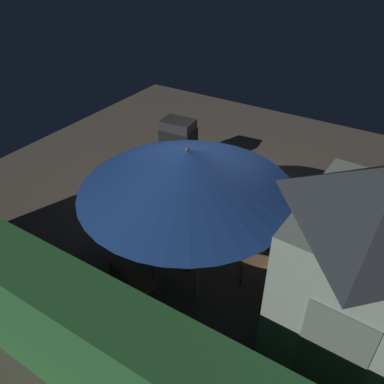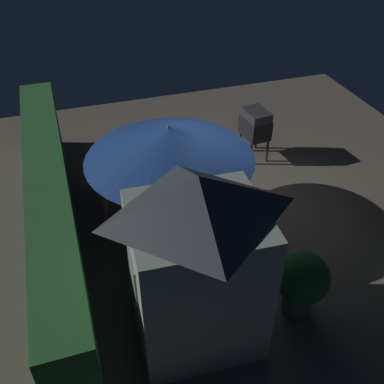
{
  "view_description": "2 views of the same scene",
  "coord_description": "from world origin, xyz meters",
  "views": [
    {
      "loc": [
        -2.63,
        5.06,
        4.55
      ],
      "look_at": [
        0.23,
        0.49,
        0.85
      ],
      "focal_mm": 36.21,
      "sensor_mm": 36.0,
      "label": 1
    },
    {
      "loc": [
        -6.63,
        3.03,
        5.83
      ],
      "look_at": [
        -0.42,
        1.03,
        0.88
      ],
      "focal_mm": 41.89,
      "sensor_mm": 36.0,
      "label": 2
    }
  ],
  "objects": [
    {
      "name": "potted_plant_by_grill",
      "position": [
        -2.79,
        0.06,
        0.68
      ],
      "size": [
        0.83,
        0.83,
        1.16
      ],
      "color": "#4C4C51",
      "rests_on": "ground"
    },
    {
      "name": "bbq_grill",
      "position": [
        1.61,
        -1.16,
        0.85
      ],
      "size": [
        0.74,
        0.56,
        1.2
      ],
      "color": "black",
      "rests_on": "ground"
    },
    {
      "name": "hedge_backdrop",
      "position": [
        0.0,
        3.5,
        0.81
      ],
      "size": [
        7.34,
        0.68,
        1.61
      ],
      "color": "#28602D",
      "rests_on": "ground"
    },
    {
      "name": "patio_umbrella",
      "position": [
        -0.25,
        1.38,
        1.88
      ],
      "size": [
        2.98,
        2.98,
        2.23
      ],
      "color": "#4C4C51",
      "rests_on": "ground"
    },
    {
      "name": "chair_far_side",
      "position": [
        0.45,
        0.44,
        0.52
      ],
      "size": [
        0.65,
        0.65,
        0.9
      ],
      "color": "olive",
      "rests_on": "ground"
    },
    {
      "name": "ground_plane",
      "position": [
        0.0,
        0.0,
        0.0
      ],
      "size": [
        11.0,
        11.0,
        0.0
      ],
      "primitive_type": "plane",
      "color": "brown"
    },
    {
      "name": "garden_shed",
      "position": [
        -2.66,
        1.68,
        1.46
      ],
      "size": [
        1.69,
        1.91,
        2.87
      ],
      "color": "gray",
      "rests_on": "ground"
    },
    {
      "name": "chair_toward_hedge",
      "position": [
        0.02,
        2.43,
        0.52
      ],
      "size": [
        0.56,
        0.57,
        0.9
      ],
      "color": "olive",
      "rests_on": "ground"
    },
    {
      "name": "chair_near_shed",
      "position": [
        -1.26,
        0.9,
        0.52
      ],
      "size": [
        0.62,
        0.62,
        0.9
      ],
      "color": "olive",
      "rests_on": "ground"
    },
    {
      "name": "patio_table",
      "position": [
        -0.25,
        1.38,
        0.68
      ],
      "size": [
        1.14,
        1.14,
        0.75
      ],
      "color": "#B2ADA3",
      "rests_on": "ground"
    }
  ]
}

